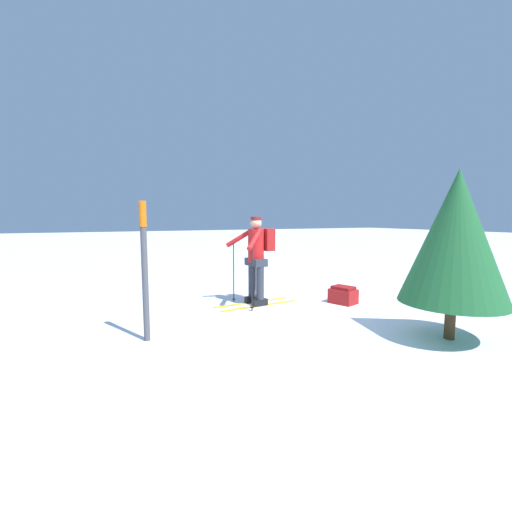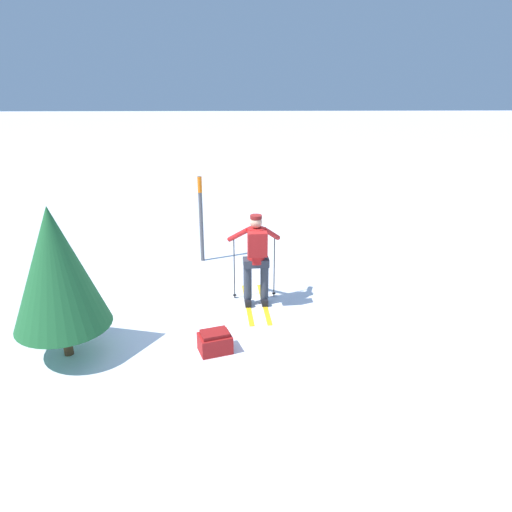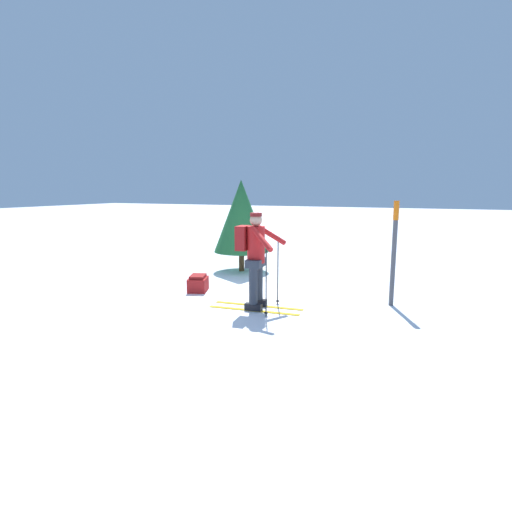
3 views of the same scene
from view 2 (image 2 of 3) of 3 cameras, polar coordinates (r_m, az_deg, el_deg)
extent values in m
plane|color=white|center=(8.96, -4.73, -6.54)|extent=(80.00, 80.00, 0.00)
cube|color=gold|center=(9.24, -0.95, -5.53)|extent=(1.66, 0.23, 0.01)
cube|color=black|center=(9.21, -0.95, -5.17)|extent=(0.31, 0.13, 0.12)
cylinder|color=#2D333D|center=(9.03, -0.97, -2.82)|extent=(0.15, 0.15, 0.71)
cube|color=gold|center=(9.27, 0.95, -5.44)|extent=(1.66, 0.23, 0.01)
cube|color=black|center=(9.24, 0.95, -5.08)|extent=(0.31, 0.13, 0.12)
cylinder|color=#2D333D|center=(9.06, 0.97, -2.74)|extent=(0.15, 0.15, 0.71)
cube|color=#2D333D|center=(8.91, 0.00, -0.71)|extent=(0.30, 0.48, 0.14)
cylinder|color=red|center=(8.80, 0.00, 1.23)|extent=(0.31, 0.31, 0.64)
sphere|color=tan|center=(8.66, 0.00, 3.91)|extent=(0.22, 0.22, 0.22)
cylinder|color=maroon|center=(8.63, 0.00, 4.50)|extent=(0.21, 0.21, 0.06)
cube|color=maroon|center=(8.53, 0.17, 1.35)|extent=(0.21, 0.35, 0.43)
cylinder|color=black|center=(9.25, -2.50, -1.41)|extent=(0.02, 0.02, 1.22)
cylinder|color=black|center=(9.47, -2.45, -4.48)|extent=(0.07, 0.07, 0.01)
cylinder|color=red|center=(8.91, -2.05, 2.44)|extent=(0.47, 0.44, 0.38)
cylinder|color=black|center=(9.31, 2.09, -1.22)|extent=(0.02, 0.02, 1.22)
cylinder|color=black|center=(9.54, 2.05, -4.28)|extent=(0.07, 0.07, 0.01)
cylinder|color=red|center=(8.97, 1.77, 2.57)|extent=(0.51, 0.37, 0.38)
cube|color=maroon|center=(7.80, -4.71, -9.91)|extent=(0.50, 0.58, 0.28)
cube|color=maroon|center=(7.71, -4.75, -8.81)|extent=(0.41, 0.48, 0.06)
cylinder|color=#4C4C51|center=(11.00, -6.29, 4.14)|extent=(0.08, 0.08, 1.91)
cylinder|color=orange|center=(10.80, -6.46, 8.12)|extent=(0.10, 0.10, 0.34)
cylinder|color=#4C331E|center=(8.16, -20.79, -8.89)|extent=(0.14, 0.14, 0.52)
cone|color=#1E5B2D|center=(7.67, -21.92, -1.25)|extent=(1.41, 1.41, 1.83)
camera|label=1|loc=(12.73, -28.37, 7.47)|focal=24.00mm
camera|label=3|loc=(12.91, 29.64, 9.39)|focal=28.00mm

